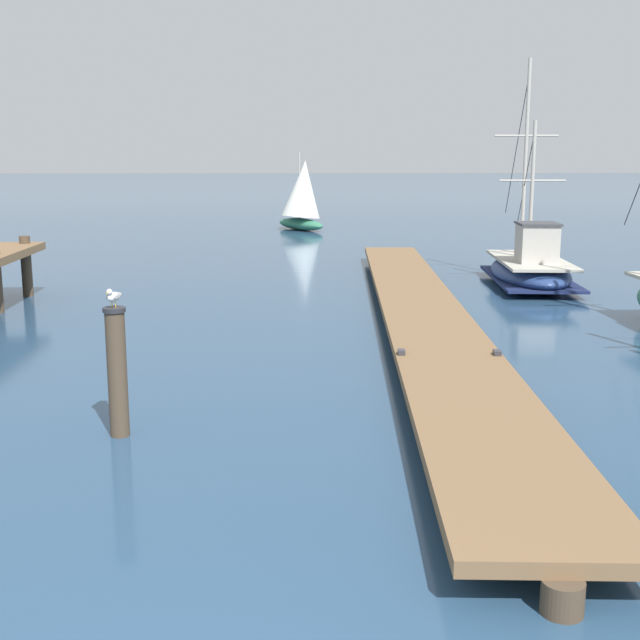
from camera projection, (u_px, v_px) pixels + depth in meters
floating_dock at (421, 308)px, 18.40m from camera, size 3.52×24.22×0.53m
fishing_boat_0 at (530, 268)px, 23.81m from camera, size 2.63×7.23×6.59m
mooring_piling at (117, 370)px, 10.88m from camera, size 0.30×0.30×1.76m
perched_seagull at (114, 296)px, 10.69m from camera, size 0.19×0.38×0.26m
distant_sailboat at (303, 196)px, 42.09m from camera, size 3.07×3.98×3.99m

